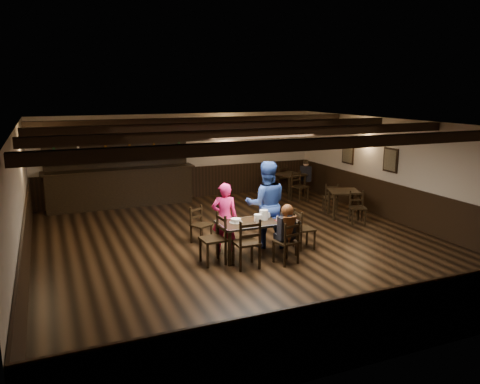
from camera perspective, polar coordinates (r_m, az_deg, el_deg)
name	(u,v)px	position (r m, az deg, el deg)	size (l,w,h in m)	color
ground	(243,244)	(10.69, 0.42, -6.36)	(10.00, 10.00, 0.00)	black
room_shell	(243,168)	(10.30, 0.40, 2.94)	(9.02, 10.02, 2.71)	#BEB19E
dining_table	(257,224)	(9.80, 2.12, -3.98)	(1.65, 0.83, 0.75)	black
chair_near_left	(248,240)	(9.10, 1.00, -5.86)	(0.48, 0.45, 1.01)	black
chair_near_right	(289,239)	(9.39, 5.96, -5.75)	(0.50, 0.48, 0.90)	black
chair_end_left	(217,234)	(9.42, -2.86, -5.20)	(0.48, 0.50, 1.02)	black
chair_end_right	(301,226)	(10.34, 7.48, -4.14)	(0.41, 0.43, 0.88)	black
chair_far_pushed	(199,222)	(10.71, -5.04, -3.61)	(0.52, 0.51, 0.84)	black
woman_pink	(225,218)	(10.03, -1.90, -3.13)	(0.55, 0.36, 1.51)	#FF198C
man_blue	(266,204)	(10.32, 3.20, -1.51)	(0.93, 0.73, 1.92)	navy
seated_person	(287,224)	(9.35, 5.73, -3.95)	(0.32, 0.49, 0.79)	black
cake	(236,221)	(9.66, -0.52, -3.51)	(0.27, 0.27, 0.09)	white
plate_stack_a	(258,218)	(9.75, 2.17, -3.14)	(0.16, 0.16, 0.15)	white
plate_stack_b	(264,215)	(9.87, 2.92, -2.78)	(0.18, 0.18, 0.21)	white
tea_light	(259,218)	(9.92, 2.38, -3.18)	(0.05, 0.05, 0.06)	#A5A8AD
salt_shaker	(277,218)	(9.84, 4.53, -3.23)	(0.03, 0.03, 0.08)	silver
pepper_shaker	(278,218)	(9.87, 4.62, -3.12)	(0.04, 0.04, 0.10)	#A5A8AD
drink_glass	(269,215)	(10.04, 3.51, -2.77)	(0.08, 0.08, 0.12)	silver
menu_red	(283,220)	(9.88, 5.25, -3.41)	(0.30, 0.21, 0.00)	maroon
menu_blue	(280,217)	(10.11, 4.84, -3.04)	(0.32, 0.23, 0.00)	#0D1642
bar_counter	(120,182)	(14.41, -14.38, 1.17)	(4.42, 0.70, 2.20)	black
back_table_a	(344,194)	(13.02, 12.53, -0.27)	(1.02, 1.02, 0.75)	black
back_table_b	(289,177)	(15.29, 6.00, 1.85)	(1.08, 1.08, 0.75)	black
bg_patron_left	(268,174)	(14.74, 3.47, 2.25)	(0.28, 0.39, 0.76)	black
bg_patron_right	(306,171)	(15.54, 8.02, 2.61)	(0.25, 0.37, 0.72)	black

